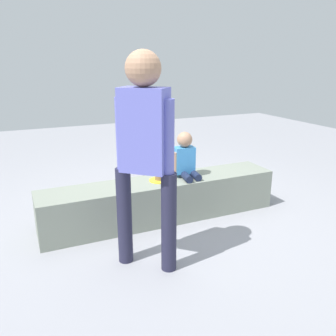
{
  "coord_description": "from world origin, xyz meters",
  "views": [
    {
      "loc": [
        -1.35,
        -3.18,
        1.63
      ],
      "look_at": [
        -0.09,
        -0.37,
        0.68
      ],
      "focal_mm": 37.47,
      "sensor_mm": 36.0,
      "label": 1
    }
  ],
  "objects_px": {
    "water_bottle_near_gift": "(63,196)",
    "adult_standing": "(145,144)",
    "cake_plate": "(160,179)",
    "child_seated": "(186,157)",
    "gift_bag": "(181,166)",
    "handbag_black_leather": "(154,172)",
    "party_cup_red": "(77,195)"
  },
  "relations": [
    {
      "from": "water_bottle_near_gift",
      "to": "party_cup_red",
      "type": "bearing_deg",
      "value": 13.12
    },
    {
      "from": "gift_bag",
      "to": "handbag_black_leather",
      "type": "xyz_separation_m",
      "value": [
        -0.44,
        -0.03,
        -0.03
      ]
    },
    {
      "from": "adult_standing",
      "to": "handbag_black_leather",
      "type": "distance_m",
      "value": 2.32
    },
    {
      "from": "party_cup_red",
      "to": "handbag_black_leather",
      "type": "distance_m",
      "value": 1.16
    },
    {
      "from": "water_bottle_near_gift",
      "to": "gift_bag",
      "type": "bearing_deg",
      "value": 11.33
    },
    {
      "from": "child_seated",
      "to": "adult_standing",
      "type": "bearing_deg",
      "value": -133.66
    },
    {
      "from": "adult_standing",
      "to": "cake_plate",
      "type": "distance_m",
      "value": 1.06
    },
    {
      "from": "gift_bag",
      "to": "water_bottle_near_gift",
      "type": "bearing_deg",
      "value": -168.67
    },
    {
      "from": "child_seated",
      "to": "adult_standing",
      "type": "xyz_separation_m",
      "value": [
        -0.74,
        -0.78,
        0.38
      ]
    },
    {
      "from": "child_seated",
      "to": "gift_bag",
      "type": "relative_size",
      "value": 1.4
    },
    {
      "from": "cake_plate",
      "to": "water_bottle_near_gift",
      "type": "bearing_deg",
      "value": 135.7
    },
    {
      "from": "handbag_black_leather",
      "to": "water_bottle_near_gift",
      "type": "bearing_deg",
      "value": -166.11
    },
    {
      "from": "gift_bag",
      "to": "party_cup_red",
      "type": "distance_m",
      "value": 1.6
    },
    {
      "from": "child_seated",
      "to": "cake_plate",
      "type": "bearing_deg",
      "value": -178.34
    },
    {
      "from": "cake_plate",
      "to": "gift_bag",
      "type": "bearing_deg",
      "value": 55.15
    },
    {
      "from": "adult_standing",
      "to": "water_bottle_near_gift",
      "type": "bearing_deg",
      "value": 105.23
    },
    {
      "from": "gift_bag",
      "to": "adult_standing",
      "type": "bearing_deg",
      "value": -122.98
    },
    {
      "from": "cake_plate",
      "to": "child_seated",
      "type": "bearing_deg",
      "value": 1.66
    },
    {
      "from": "adult_standing",
      "to": "gift_bag",
      "type": "relative_size",
      "value": 4.93
    },
    {
      "from": "water_bottle_near_gift",
      "to": "party_cup_red",
      "type": "xyz_separation_m",
      "value": [
        0.17,
        0.04,
        -0.03
      ]
    },
    {
      "from": "party_cup_red",
      "to": "child_seated",
      "type": "bearing_deg",
      "value": -41.44
    },
    {
      "from": "cake_plate",
      "to": "gift_bag",
      "type": "relative_size",
      "value": 0.65
    },
    {
      "from": "handbag_black_leather",
      "to": "child_seated",
      "type": "bearing_deg",
      "value": -95.1
    },
    {
      "from": "child_seated",
      "to": "handbag_black_leather",
      "type": "relative_size",
      "value": 1.46
    },
    {
      "from": "adult_standing",
      "to": "water_bottle_near_gift",
      "type": "height_order",
      "value": "adult_standing"
    },
    {
      "from": "adult_standing",
      "to": "gift_bag",
      "type": "bearing_deg",
      "value": 57.02
    },
    {
      "from": "child_seated",
      "to": "adult_standing",
      "type": "height_order",
      "value": "adult_standing"
    },
    {
      "from": "adult_standing",
      "to": "handbag_black_leather",
      "type": "bearing_deg",
      "value": 66.56
    },
    {
      "from": "water_bottle_near_gift",
      "to": "adult_standing",
      "type": "bearing_deg",
      "value": -74.77
    },
    {
      "from": "child_seated",
      "to": "handbag_black_leather",
      "type": "height_order",
      "value": "child_seated"
    },
    {
      "from": "adult_standing",
      "to": "handbag_black_leather",
      "type": "xyz_separation_m",
      "value": [
        0.85,
        1.96,
        -0.91
      ]
    },
    {
      "from": "water_bottle_near_gift",
      "to": "handbag_black_leather",
      "type": "distance_m",
      "value": 1.34
    }
  ]
}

